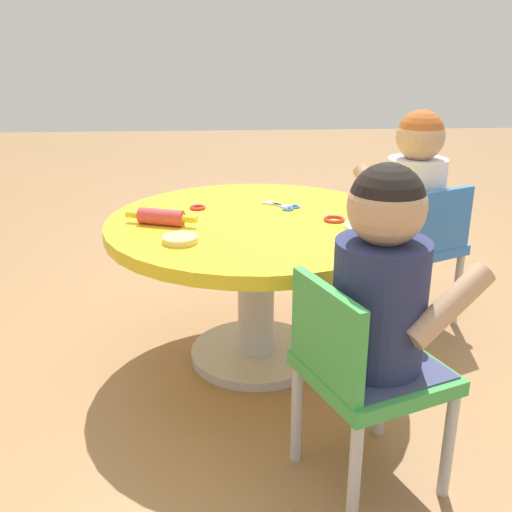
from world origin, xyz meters
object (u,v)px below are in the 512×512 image
child_chair_left (362,372)px  seated_child_left (383,278)px  child_chair_right (417,245)px  seated_child_right (415,183)px  rolling_pin (161,217)px  craft_table (256,252)px  craft_scissors (285,206)px

child_chair_left → seated_child_left: bearing=-68.4°
seated_child_left → child_chair_right: 0.94m
seated_child_left → seated_child_right: 0.94m
rolling_pin → child_chair_right: bearing=-72.9°
craft_table → craft_scissors: craft_scissors is taller
seated_child_left → child_chair_right: (0.84, -0.36, -0.23)m
child_chair_right → craft_scissors: (-0.10, 0.50, 0.19)m
child_chair_left → rolling_pin: size_ratio=2.38×
craft_table → rolling_pin: bearing=97.2°
child_chair_right → craft_scissors: 0.54m
craft_scissors → craft_table: bearing=142.0°
child_chair_right → seated_child_right: 0.23m
child_chair_left → seated_child_right: seated_child_right is taller
child_chair_right → seated_child_left: bearing=156.8°
seated_child_left → child_chair_right: seated_child_left is taller
seated_child_left → seated_child_right: size_ratio=1.00×
seated_child_left → craft_scissors: seated_child_left is taller
child_chair_left → craft_scissors: (0.75, 0.10, 0.19)m
child_chair_left → seated_child_right: (0.89, -0.38, 0.23)m
child_chair_left → rolling_pin: 0.79m
craft_table → craft_scissors: 0.20m
craft_table → child_chair_left: bearing=-161.4°
seated_child_left → seated_child_right: (0.88, -0.34, 0.00)m
seated_child_left → child_chair_left: bearing=111.6°
child_chair_left → craft_scissors: child_chair_left is taller
seated_child_right → craft_scissors: 0.51m
craft_table → seated_child_right: seated_child_right is taller
child_chair_right → seated_child_right: size_ratio=1.05×
craft_table → seated_child_left: seated_child_left is taller
child_chair_right → rolling_pin: rolling_pin is taller
seated_child_left → child_chair_right: bearing=-23.2°
craft_scissors → child_chair_right: bearing=-78.2°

